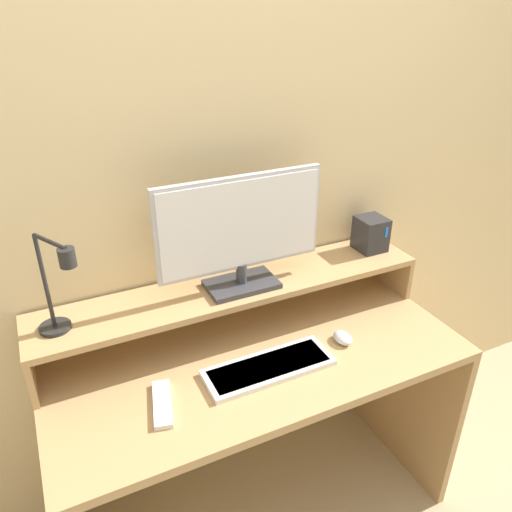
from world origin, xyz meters
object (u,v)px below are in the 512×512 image
monitor (241,231)px  keyboard (269,367)px  remote_control (162,404)px  mouse (343,338)px  router_dock (371,234)px  desk_lamp (57,290)px

monitor → keyboard: 0.43m
remote_control → keyboard: bearing=1.1°
keyboard → mouse: mouse is taller
router_dock → keyboard: 0.67m
router_dock → remote_control: (-0.91, -0.28, -0.23)m
desk_lamp → monitor: bearing=3.4°
monitor → desk_lamp: monitor is taller
monitor → router_dock: (0.55, 0.04, -0.14)m
desk_lamp → remote_control: bearing=-45.8°
monitor → mouse: size_ratio=7.02×
monitor → remote_control: monitor is taller
keyboard → mouse: 0.29m
mouse → remote_control: (-0.63, -0.03, -0.01)m
desk_lamp → remote_control: size_ratio=1.64×
desk_lamp → keyboard: 0.66m
keyboard → mouse: size_ratio=5.16×
router_dock → remote_control: bearing=-162.7°
monitor → router_dock: monitor is taller
desk_lamp → router_dock: bearing=3.8°
monitor → router_dock: bearing=4.1°
desk_lamp → keyboard: (0.55, -0.20, -0.31)m
monitor → mouse: monitor is taller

